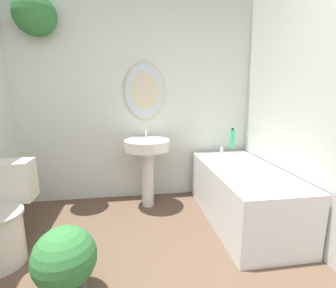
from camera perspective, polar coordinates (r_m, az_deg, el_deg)
wall_back at (r=2.92m, az=-10.30°, el=12.74°), size 2.85×0.42×2.40m
wall_right at (r=2.27m, az=32.12°, el=8.13°), size 0.06×2.50×2.40m
toilet at (r=2.36m, az=-34.56°, el=-14.23°), size 0.40×0.61×0.73m
pedestal_sink at (r=2.72m, az=-4.89°, el=-2.64°), size 0.50×0.50×0.87m
bathtub at (r=2.61m, az=16.98°, el=-10.92°), size 0.67×1.42×0.63m
shampoo_bottle at (r=3.04m, az=14.82°, el=1.30°), size 0.06×0.06×0.24m
potted_plant at (r=1.77m, az=-22.99°, el=-23.97°), size 0.39×0.39×0.48m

